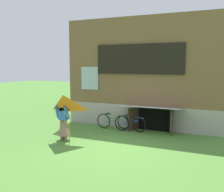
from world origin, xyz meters
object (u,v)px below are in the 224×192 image
object	(u,v)px
person	(63,123)
bicycle_blue	(131,123)
bicycle_green	(112,122)
kite	(63,108)

from	to	relation	value
person	bicycle_blue	bearing A→B (deg)	64.00
bicycle_green	bicycle_blue	bearing A→B (deg)	14.13
person	bicycle_blue	distance (m)	3.12
person	bicycle_green	distance (m)	2.57
kite	bicycle_blue	size ratio (longest dim) A/B	1.17
person	bicycle_green	size ratio (longest dim) A/B	1.00
bicycle_blue	bicycle_green	xyz separation A→B (m)	(-0.84, -0.14, 0.02)
person	kite	xyz separation A→B (m)	(0.41, -0.58, 0.69)
kite	bicycle_blue	world-z (taller)	kite
bicycle_green	kite	bearing A→B (deg)	-96.82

